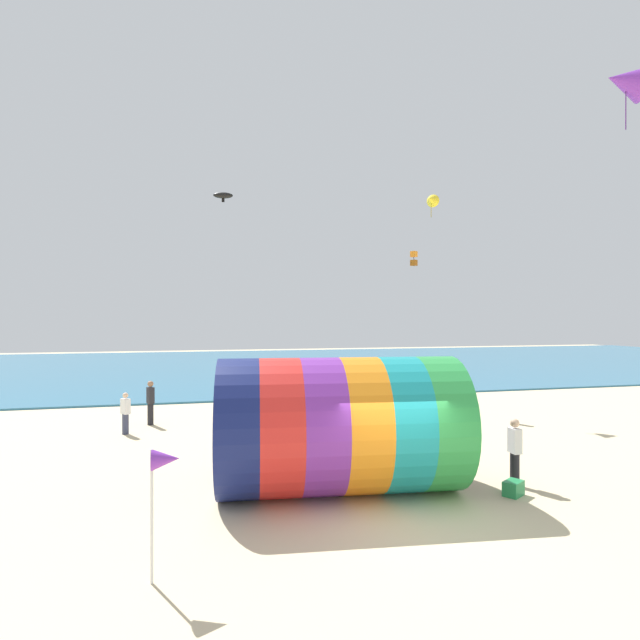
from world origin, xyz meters
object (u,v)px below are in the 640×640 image
beach_flag (164,464)px  cooler_box (513,488)px  kite_yellow_delta (431,200)px  bystander_near_water (125,413)px  kite_purple_delta (626,81)px  bystander_mid_beach (150,402)px  giant_inflatable_tube (340,425)px  kite_orange_box (414,259)px  kite_black_parafoil (223,195)px  kite_handler (515,451)px

beach_flag → cooler_box: beach_flag is taller
kite_yellow_delta → bystander_near_water: size_ratio=0.76×
kite_purple_delta → kite_yellow_delta: kite_purple_delta is taller
bystander_mid_beach → kite_purple_delta: bearing=-31.9°
beach_flag → cooler_box: bearing=15.1°
kite_purple_delta → kite_yellow_delta: size_ratio=1.78×
kite_yellow_delta → giant_inflatable_tube: bearing=-126.3°
kite_orange_box → bystander_near_water: (-13.07, -2.84, -6.57)m
kite_purple_delta → beach_flag: kite_purple_delta is taller
kite_purple_delta → cooler_box: (-5.05, -1.69, -11.41)m
kite_orange_box → kite_black_parafoil: bearing=-162.8°
kite_handler → kite_orange_box: kite_orange_box is taller
bystander_mid_beach → kite_black_parafoil: bearing=-28.6°
kite_purple_delta → beach_flag: bearing=-163.6°
giant_inflatable_tube → kite_purple_delta: bearing=2.7°
beach_flag → giant_inflatable_tube: bearing=40.6°
kite_handler → bystander_near_water: bearing=141.2°
kite_orange_box → bystander_near_water: 14.90m
kite_purple_delta → kite_yellow_delta: 10.17m
kite_purple_delta → bystander_near_water: 20.20m
kite_purple_delta → kite_handler: bearing=-166.8°
kite_purple_delta → kite_orange_box: 11.44m
kite_black_parafoil → bystander_mid_beach: size_ratio=0.44×
kite_orange_box → cooler_box: bearing=-103.1°
kite_handler → kite_purple_delta: bearing=13.2°
kite_handler → kite_black_parafoil: (-7.10, 8.56, 8.33)m
giant_inflatable_tube → kite_orange_box: (6.92, 10.83, 5.66)m
giant_inflatable_tube → kite_yellow_delta: kite_yellow_delta is taller
kite_black_parafoil → cooler_box: (6.63, -9.17, -9.06)m
kite_yellow_delta → bystander_mid_beach: size_ratio=0.66×
kite_orange_box → beach_flag: bearing=-127.5°
giant_inflatable_tube → bystander_near_water: 10.12m
giant_inflatable_tube → kite_handler: (4.58, -0.64, -0.79)m
bystander_near_water → bystander_mid_beach: size_ratio=0.87×
beach_flag → kite_purple_delta: bearing=16.4°
bystander_near_water → bystander_mid_beach: 1.69m
kite_handler → kite_orange_box: size_ratio=2.30×
kite_handler → cooler_box: size_ratio=3.39×
cooler_box → kite_purple_delta: bearing=18.5°
bystander_mid_beach → cooler_box: bearing=-48.5°
kite_handler → bystander_near_water: 13.77m
kite_purple_delta → kite_yellow_delta: (-1.52, 9.97, -1.36)m
kite_purple_delta → bystander_mid_beach: size_ratio=1.17×
beach_flag → kite_orange_box: bearing=52.5°
bystander_near_water → kite_handler: bearing=-38.8°
kite_handler → bystander_near_water: kite_handler is taller
giant_inflatable_tube → beach_flag: giant_inflatable_tube is taller
kite_purple_delta → bystander_near_water: kite_purple_delta is taller
giant_inflatable_tube → bystander_mid_beach: (-5.39, 9.48, -0.76)m
bystander_near_water → giant_inflatable_tube: bearing=-52.3°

